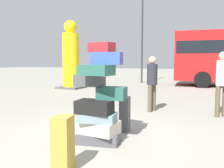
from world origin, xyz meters
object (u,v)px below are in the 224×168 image
object	(u,v)px
suitcase_tan_left_side	(63,144)
person_bearded_onlooker	(152,79)
suitcase_cream_behind_tower	(96,107)
lamp_post	(142,20)
suitcase_charcoal_foreground_far	(125,114)
yellow_dummy_statue	(71,59)
suitcase_teal_foreground_near	(97,120)
suitcase_tower	(99,102)
person_tourist_with_camera	(222,78)

from	to	relation	value
suitcase_tan_left_side	person_bearded_onlooker	world-z (taller)	person_bearded_onlooker
suitcase_cream_behind_tower	lamp_post	size ratio (longest dim) A/B	0.09
suitcase_charcoal_foreground_far	yellow_dummy_statue	xyz separation A→B (m)	(-5.34, 6.19, 1.23)
yellow_dummy_statue	suitcase_charcoal_foreground_far	bearing A→B (deg)	-49.19
suitcase_charcoal_foreground_far	suitcase_teal_foreground_near	distance (m)	0.86
suitcase_tan_left_side	suitcase_tower	bearing A→B (deg)	79.93
suitcase_teal_foreground_near	yellow_dummy_statue	world-z (taller)	yellow_dummy_statue
suitcase_cream_behind_tower	suitcase_teal_foreground_near	world-z (taller)	suitcase_cream_behind_tower
suitcase_charcoal_foreground_far	suitcase_teal_foreground_near	bearing A→B (deg)	154.24
suitcase_tower	suitcase_cream_behind_tower	size ratio (longest dim) A/B	3.06
suitcase_tower	suitcase_cream_behind_tower	distance (m)	2.60
person_bearded_onlooker	suitcase_tower	bearing A→B (deg)	14.23
suitcase_cream_behind_tower	suitcase_charcoal_foreground_far	xyz separation A→B (m)	(1.40, -1.38, 0.21)
suitcase_tower	lamp_post	world-z (taller)	lamp_post
suitcase_charcoal_foreground_far	suitcase_teal_foreground_near	xyz separation A→B (m)	(-0.78, 0.26, -0.28)
person_tourist_with_camera	yellow_dummy_statue	xyz separation A→B (m)	(-7.24, 3.99, 0.57)
person_tourist_with_camera	yellow_dummy_statue	distance (m)	8.29
suitcase_teal_foreground_near	yellow_dummy_statue	bearing A→B (deg)	116.07
suitcase_tan_left_side	yellow_dummy_statue	size ratio (longest dim) A/B	0.21
suitcase_cream_behind_tower	yellow_dummy_statue	distance (m)	6.39
person_bearded_onlooker	yellow_dummy_statue	xyz separation A→B (m)	(-5.40, 4.04, 0.64)
person_bearded_onlooker	person_tourist_with_camera	bearing A→B (deg)	110.25
suitcase_tower	suitcase_tan_left_side	bearing A→B (deg)	-87.60
suitcase_tower	suitcase_charcoal_foreground_far	bearing A→B (deg)	77.56
suitcase_cream_behind_tower	lamp_post	world-z (taller)	lamp_post
suitcase_tower	lamp_post	size ratio (longest dim) A/B	0.28
suitcase_tan_left_side	suitcase_cream_behind_tower	bearing A→B (deg)	97.84
suitcase_teal_foreground_near	person_tourist_with_camera	distance (m)	3.44
person_tourist_with_camera	person_bearded_onlooker	bearing A→B (deg)	-37.31
suitcase_cream_behind_tower	suitcase_charcoal_foreground_far	distance (m)	1.98
suitcase_tan_left_side	yellow_dummy_statue	distance (m)	9.80
suitcase_tower	person_tourist_with_camera	distance (m)	3.70
person_bearded_onlooker	lamp_post	world-z (taller)	lamp_post
suitcase_cream_behind_tower	suitcase_charcoal_foreground_far	size ratio (longest dim) A/B	0.81
person_bearded_onlooker	yellow_dummy_statue	bearing A→B (deg)	-107.97
suitcase_cream_behind_tower	suitcase_teal_foreground_near	distance (m)	1.29
suitcase_charcoal_foreground_far	yellow_dummy_statue	size ratio (longest dim) A/B	0.20
suitcase_tower	yellow_dummy_statue	distance (m)	8.76
suitcase_tower	yellow_dummy_statue	world-z (taller)	yellow_dummy_statue
suitcase_charcoal_foreground_far	suitcase_tan_left_side	xyz separation A→B (m)	(-0.14, -2.02, 0.01)
suitcase_cream_behind_tower	suitcase_tan_left_side	xyz separation A→B (m)	(1.26, -3.41, 0.22)
suitcase_tower	lamp_post	xyz separation A→B (m)	(-2.55, 11.61, 3.42)
yellow_dummy_statue	lamp_post	size ratio (longest dim) A/B	0.56
person_tourist_with_camera	yellow_dummy_statue	world-z (taller)	yellow_dummy_statue
suitcase_tan_left_side	person_bearded_onlooker	size ratio (longest dim) A/B	0.47
suitcase_tan_left_side	lamp_post	xyz separation A→B (m)	(-2.60, 12.79, 3.80)
suitcase_tan_left_side	suitcase_teal_foreground_near	bearing A→B (deg)	93.26
suitcase_charcoal_foreground_far	lamp_post	distance (m)	11.74
suitcase_tan_left_side	lamp_post	distance (m)	13.59
person_tourist_with_camera	lamp_post	bearing A→B (deg)	-100.35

